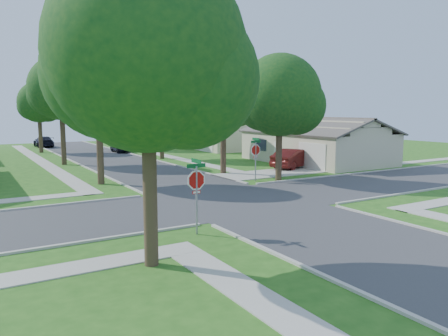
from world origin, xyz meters
TOP-DOWN VIEW (x-y plane):
  - ground at (0.00, 0.00)m, footprint 100.00×100.00m
  - road_ns at (0.00, 0.00)m, footprint 7.00×100.00m
  - sidewalk_ne at (6.10, 26.00)m, footprint 1.20×40.00m
  - sidewalk_nw at (-6.10, 26.00)m, footprint 1.20×40.00m
  - driveway at (7.90, 7.10)m, footprint 8.80×3.60m
  - stop_sign_sw at (-4.70, -4.70)m, footprint 1.05×0.80m
  - stop_sign_ne at (4.70, 4.70)m, footprint 1.05×0.80m
  - tree_e_near at (4.75, 9.01)m, footprint 4.97×4.80m
  - tree_e_mid at (4.76, 21.01)m, footprint 5.59×5.40m
  - tree_e_far at (4.75, 34.01)m, footprint 5.17×5.00m
  - tree_w_near at (-4.64, 9.01)m, footprint 5.38×5.20m
  - tree_w_mid at (-4.64, 21.01)m, footprint 5.80×5.60m
  - tree_w_far at (-4.65, 34.01)m, footprint 4.76×4.60m
  - tree_sw_corner at (-7.44, -6.99)m, footprint 6.21×6.00m
  - tree_ne_corner at (6.36, 4.21)m, footprint 5.80×5.60m
  - house_ne_near at (15.99, 11.00)m, footprint 8.42×13.60m
  - house_ne_far at (15.99, 29.00)m, footprint 8.42×13.60m
  - car_driveway at (11.47, 8.70)m, footprint 5.27×3.34m
  - car_curb_east at (3.20, 29.66)m, footprint 1.55×3.86m
  - car_curb_west at (-3.20, 42.06)m, footprint 2.09×4.93m

SIDE VIEW (x-z plane):
  - ground at x=0.00m, z-range 0.00..0.00m
  - road_ns at x=0.00m, z-range -0.01..0.01m
  - sidewalk_ne at x=6.10m, z-range 0.00..0.04m
  - sidewalk_nw at x=-6.10m, z-range 0.00..0.04m
  - driveway at x=7.90m, z-range 0.00..0.05m
  - car_curb_east at x=3.20m, z-range 0.00..1.32m
  - car_curb_west at x=-3.20m, z-range 0.00..1.42m
  - car_driveway at x=11.47m, z-range 0.00..1.64m
  - house_ne_near at x=15.99m, z-range -0.60..3.63m
  - house_ne_far at x=15.99m, z-range -0.60..3.63m
  - stop_sign_sw at x=-4.70m, z-range 0.54..3.52m
  - stop_sign_ne at x=4.70m, z-range 0.54..3.52m
  - tree_w_far at x=-4.65m, z-range 1.49..9.52m
  - tree_ne_corner at x=6.36m, z-range 1.26..9.92m
  - tree_e_near at x=4.75m, z-range 1.50..9.78m
  - tree_e_far at x=4.75m, z-range 1.62..10.34m
  - tree_w_near at x=-4.64m, z-range 1.63..10.60m
  - tree_e_mid at x=4.76m, z-range 1.64..10.86m
  - tree_sw_corner at x=-7.44m, z-range 1.49..11.04m
  - tree_w_mid at x=-4.64m, z-range 1.71..11.27m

